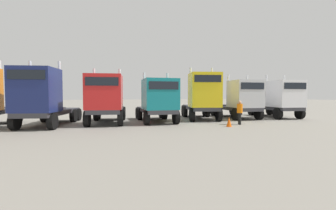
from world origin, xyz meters
TOP-DOWN VIEW (x-y plane):
  - ground at (0.00, 0.00)m, footprint 200.00×200.00m
  - semi_truck_navy at (-8.08, 0.30)m, footprint 3.81×6.71m
  - semi_truck_red at (-3.99, 0.78)m, footprint 3.44×6.44m
  - semi_truck_teal at (-0.11, 0.47)m, footprint 2.78×5.95m
  - semi_truck_yellow at (4.02, 1.19)m, footprint 3.92×6.66m
  - semi_truck_silver at (7.77, 1.06)m, footprint 3.04×5.99m
  - semi_truck_white at (11.81, 0.59)m, footprint 3.28×5.93m
  - visitor_in_hivis at (5.26, -2.34)m, footprint 0.52×0.52m
  - traffic_cone_near at (3.88, -3.12)m, footprint 0.36×0.36m

SIDE VIEW (x-z plane):
  - ground at x=0.00m, z-range 0.00..0.00m
  - traffic_cone_near at x=3.88m, z-range 0.00..0.65m
  - visitor_in_hivis at x=5.26m, z-range 0.14..1.88m
  - semi_truck_teal at x=-0.11m, z-range -0.20..3.73m
  - semi_truck_silver at x=7.77m, z-range -0.23..3.79m
  - semi_truck_white at x=11.81m, z-range -0.19..3.86m
  - semi_truck_red at x=-3.99m, z-range -0.19..3.96m
  - semi_truck_navy at x=-8.08m, z-range -0.26..4.18m
  - semi_truck_yellow at x=4.02m, z-range -0.24..4.31m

